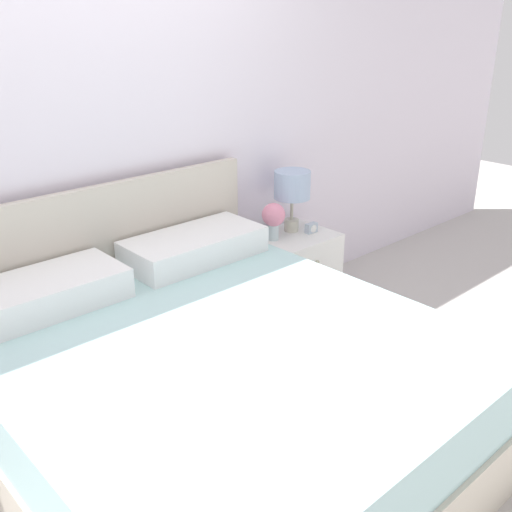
{
  "coord_description": "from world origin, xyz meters",
  "views": [
    {
      "loc": [
        -1.31,
        -2.64,
        1.82
      ],
      "look_at": [
        0.6,
        -0.54,
        0.64
      ],
      "focal_mm": 42.0,
      "sensor_mm": 36.0,
      "label": 1
    }
  ],
  "objects": [
    {
      "name": "flower_vase",
      "position": [
        1.06,
        -0.19,
        0.66
      ],
      "size": [
        0.14,
        0.14,
        0.23
      ],
      "color": "silver",
      "rests_on": "nightstand"
    },
    {
      "name": "wall_back",
      "position": [
        0.0,
        0.07,
        1.3
      ],
      "size": [
        8.0,
        0.06,
        2.6
      ],
      "color": "white",
      "rests_on": "ground_plane"
    },
    {
      "name": "table_lamp",
      "position": [
        1.26,
        -0.15,
        0.8
      ],
      "size": [
        0.22,
        0.22,
        0.39
      ],
      "color": "beige",
      "rests_on": "nightstand"
    },
    {
      "name": "ground_plane",
      "position": [
        0.0,
        0.0,
        0.0
      ],
      "size": [
        12.0,
        12.0,
        0.0
      ],
      "primitive_type": "plane",
      "color": "#BCB7B2"
    },
    {
      "name": "bed",
      "position": [
        0.0,
        -0.92,
        0.31
      ],
      "size": [
        1.8,
        1.96,
        1.02
      ],
      "color": "beige",
      "rests_on": "ground_plane"
    },
    {
      "name": "alarm_clock",
      "position": [
        1.33,
        -0.26,
        0.55
      ],
      "size": [
        0.08,
        0.04,
        0.06
      ],
      "color": "silver",
      "rests_on": "nightstand"
    },
    {
      "name": "nightstand",
      "position": [
        1.2,
        -0.22,
        0.26
      ],
      "size": [
        0.52,
        0.43,
        0.52
      ],
      "color": "white",
      "rests_on": "ground_plane"
    }
  ]
}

